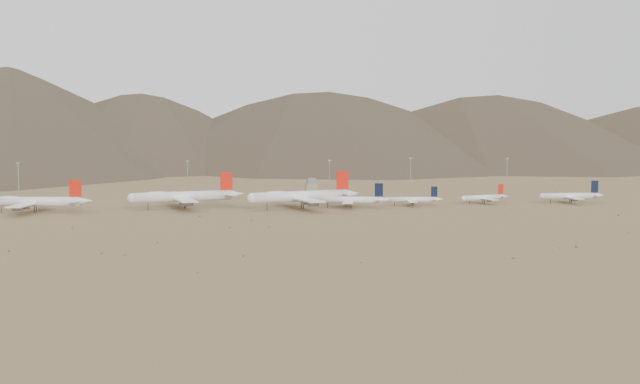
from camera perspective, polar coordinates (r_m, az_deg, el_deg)
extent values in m
plane|color=olive|center=(407.00, -2.36, -1.75)|extent=(3000.00, 3000.00, 0.00)
cylinder|color=white|center=(442.89, -21.96, -0.71)|extent=(53.66, 14.43, 5.53)
cone|color=white|center=(432.31, -18.29, -0.68)|extent=(10.33, 6.52, 4.97)
cube|color=white|center=(443.37, -22.09, -0.82)|extent=(16.67, 49.78, 0.69)
cube|color=white|center=(433.69, -18.83, -0.66)|extent=(7.88, 19.18, 0.33)
cube|color=red|center=(433.44, -18.99, 0.28)|extent=(6.94, 1.66, 9.81)
cylinder|color=black|center=(450.81, -24.15, -1.29)|extent=(0.36, 0.36, 3.74)
cylinder|color=black|center=(444.21, -21.75, -1.29)|extent=(0.45, 0.45, 3.74)
cylinder|color=black|center=(441.66, -21.88, -1.33)|extent=(0.45, 0.45, 3.74)
ellipsoid|color=white|center=(448.24, -23.61, -0.51)|extent=(17.57, 6.96, 3.32)
cylinder|color=slate|center=(452.53, -21.61, -0.87)|extent=(5.69, 3.35, 2.49)
cylinder|color=slate|center=(434.51, -22.58, -1.13)|extent=(5.69, 3.35, 2.49)
cylinder|color=slate|center=(460.68, -21.20, -0.76)|extent=(5.69, 3.35, 2.49)
cylinder|color=slate|center=(426.45, -23.04, -1.25)|extent=(5.69, 3.35, 2.49)
cylinder|color=white|center=(441.97, -10.93, -0.35)|extent=(59.59, 19.56, 6.17)
sphere|color=white|center=(437.10, -14.77, -0.49)|extent=(6.05, 6.05, 6.05)
cone|color=white|center=(449.68, -6.75, -0.15)|extent=(11.73, 7.85, 5.56)
cube|color=white|center=(441.82, -11.08, -0.48)|extent=(21.73, 55.51, 0.77)
cube|color=white|center=(448.41, -7.34, -0.15)|extent=(9.96, 21.49, 0.37)
cube|color=red|center=(447.47, -7.50, 0.86)|extent=(7.69, 2.30, 10.95)
cylinder|color=black|center=(438.86, -13.60, -1.12)|extent=(0.40, 0.40, 4.18)
cylinder|color=black|center=(444.21, -10.81, -1.00)|extent=(0.50, 0.50, 4.18)
cylinder|color=black|center=(441.20, -10.73, -1.03)|extent=(0.50, 0.50, 4.18)
ellipsoid|color=white|center=(439.04, -12.92, -0.20)|extent=(19.67, 8.84, 3.70)
cylinder|color=slate|center=(452.67, -11.35, -0.55)|extent=(6.45, 4.06, 2.78)
cylinder|color=slate|center=(431.28, -10.79, -0.81)|extent=(6.45, 4.06, 2.78)
cylinder|color=slate|center=(462.31, -11.58, -0.44)|extent=(6.45, 4.06, 2.78)
cylinder|color=slate|center=(421.67, -10.52, -0.93)|extent=(6.45, 4.06, 2.78)
cylinder|color=white|center=(432.70, -1.57, -0.34)|extent=(61.50, 23.08, 6.42)
sphere|color=white|center=(421.37, -5.44, -0.50)|extent=(6.29, 6.29, 6.29)
cone|color=white|center=(447.57, 2.52, -0.10)|extent=(12.33, 8.60, 5.77)
cube|color=white|center=(432.30, -1.72, -0.47)|extent=(25.06, 57.48, 0.80)
cube|color=white|center=(445.29, 1.95, -0.11)|extent=(11.27, 22.33, 0.38)
cube|color=red|center=(444.07, 1.81, 0.95)|extent=(7.92, 2.75, 11.38)
cylinder|color=black|center=(425.10, -4.25, -1.17)|extent=(0.41, 0.41, 4.35)
cylinder|color=black|center=(435.18, -1.50, -1.02)|extent=(0.52, 0.52, 4.35)
cylinder|color=black|center=(432.26, -1.33, -1.06)|extent=(0.52, 0.52, 4.35)
ellipsoid|color=white|center=(426.40, -3.56, -0.19)|extent=(20.43, 10.04, 3.85)
cylinder|color=slate|center=(442.88, -2.30, -0.55)|extent=(6.76, 4.47, 2.89)
cylinder|color=slate|center=(422.07, -1.11, -0.82)|extent=(6.76, 4.47, 2.89)
cylinder|color=slate|center=(452.31, -2.80, -0.44)|extent=(6.76, 4.47, 2.89)
cylinder|color=slate|center=(412.77, -0.53, -0.95)|extent=(6.76, 4.47, 2.89)
cylinder|color=white|center=(436.85, 2.40, -0.63)|extent=(38.48, 13.23, 4.19)
sphere|color=white|center=(437.98, -0.13, -0.61)|extent=(4.11, 4.11, 4.11)
cone|color=white|center=(436.57, 5.23, -0.61)|extent=(7.64, 5.31, 3.77)
cube|color=white|center=(436.94, 2.30, -0.71)|extent=(13.85, 33.60, 0.52)
cube|color=white|center=(436.53, 4.83, -0.59)|extent=(6.36, 13.04, 0.25)
cube|color=black|center=(436.00, 4.73, 0.17)|extent=(4.96, 1.56, 8.27)
cylinder|color=black|center=(437.91, 0.63, -1.08)|extent=(0.44, 0.44, 2.87)
cylinder|color=black|center=(438.23, 2.50, -1.08)|extent=(0.55, 0.55, 2.87)
cylinder|color=black|center=(436.14, 2.49, -1.11)|extent=(0.55, 0.55, 2.87)
cylinder|color=slate|center=(446.26, 2.34, -0.73)|extent=(4.20, 2.75, 1.89)
cylinder|color=slate|center=(427.84, 2.25, -0.97)|extent=(4.20, 2.75, 1.89)
cylinder|color=white|center=(452.44, 7.35, -0.60)|extent=(31.01, 7.88, 3.35)
sphere|color=white|center=(450.54, 5.40, -0.61)|extent=(3.28, 3.28, 3.28)
cone|color=white|center=(455.16, 9.50, -0.56)|extent=(5.94, 3.80, 3.01)
cube|color=white|center=(452.40, 7.27, -0.67)|extent=(8.80, 26.88, 0.42)
cube|color=white|center=(454.72, 9.19, -0.56)|extent=(4.23, 10.35, 0.20)
cube|color=black|center=(454.19, 9.13, 0.03)|extent=(4.01, 0.89, 6.61)
cylinder|color=black|center=(451.34, 5.98, -0.96)|extent=(0.35, 0.35, 2.29)
cylinder|color=black|center=(453.63, 7.40, -0.95)|extent=(0.44, 0.44, 2.29)
cylinder|color=black|center=(451.98, 7.43, -0.97)|extent=(0.44, 0.44, 2.29)
cylinder|color=slate|center=(459.78, 7.14, -0.68)|extent=(3.27, 1.95, 1.51)
cylinder|color=slate|center=(445.19, 7.40, -0.87)|extent=(3.27, 1.95, 1.51)
cylinder|color=white|center=(474.19, 12.91, -0.43)|extent=(30.66, 11.54, 3.35)
sphere|color=white|center=(464.92, 11.41, -0.51)|extent=(3.29, 3.29, 3.29)
cone|color=white|center=(484.91, 14.53, -0.32)|extent=(6.17, 4.40, 3.02)
cube|color=white|center=(473.86, 12.85, -0.50)|extent=(11.88, 26.84, 0.42)
cube|color=white|center=(483.35, 14.31, -0.32)|extent=(5.39, 10.44, 0.20)
cube|color=red|center=(482.57, 14.26, 0.23)|extent=(3.95, 1.37, 6.62)
cylinder|color=black|center=(467.94, 11.86, -0.83)|extent=(0.35, 0.35, 2.30)
cylinder|color=black|center=(475.49, 12.91, -0.76)|extent=(0.44, 0.44, 2.30)
cylinder|color=black|center=(474.17, 13.03, -0.78)|extent=(0.44, 0.44, 2.30)
cylinder|color=slate|center=(479.79, 12.31, -0.52)|extent=(3.38, 2.28, 1.51)
cylinder|color=slate|center=(468.12, 13.41, -0.67)|extent=(3.38, 2.28, 1.51)
cylinder|color=white|center=(492.52, 19.34, -0.30)|extent=(37.17, 5.83, 4.02)
sphere|color=white|center=(484.77, 17.37, -0.32)|extent=(3.94, 3.94, 3.94)
cone|color=white|center=(501.83, 21.48, -0.24)|extent=(6.83, 3.94, 3.62)
cube|color=white|center=(492.25, 19.26, -0.37)|extent=(7.47, 31.98, 0.50)
cube|color=white|center=(500.45, 21.18, -0.23)|extent=(3.92, 12.21, 0.24)
cube|color=black|center=(499.66, 21.12, 0.41)|extent=(4.82, 0.60, 7.93)
cylinder|color=black|center=(487.34, 17.96, -0.71)|extent=(0.42, 0.42, 2.75)
cylinder|color=black|center=(494.04, 19.36, -0.68)|extent=(0.53, 0.53, 2.75)
cylinder|color=black|center=(492.24, 19.46, -0.70)|extent=(0.53, 0.53, 2.75)
cylinder|color=slate|center=(500.32, 18.82, -0.39)|extent=(3.79, 1.99, 1.81)
cylinder|color=slate|center=(484.38, 19.71, -0.58)|extent=(3.79, 1.99, 1.81)
cube|color=gray|center=(528.96, -0.69, 0.24)|extent=(8.00, 8.00, 8.00)
cube|color=slate|center=(528.50, -0.69, 0.89)|extent=(6.00, 6.00, 4.00)
cylinder|color=gray|center=(528.85, -22.97, 0.77)|extent=(0.50, 0.50, 25.00)
cube|color=gray|center=(528.16, -23.01, 2.16)|extent=(2.00, 0.60, 0.80)
cylinder|color=gray|center=(524.03, -10.53, 1.05)|extent=(0.50, 0.50, 25.00)
cube|color=gray|center=(523.33, -10.55, 2.45)|extent=(2.00, 0.60, 0.80)
cylinder|color=gray|center=(526.07, 0.77, 1.15)|extent=(0.50, 0.50, 25.00)
cube|color=gray|center=(525.37, 0.77, 2.54)|extent=(2.00, 0.60, 0.80)
cylinder|color=gray|center=(571.59, 7.25, 1.41)|extent=(0.50, 0.50, 25.00)
cube|color=gray|center=(570.95, 7.27, 2.69)|extent=(2.00, 0.60, 0.80)
cylinder|color=gray|center=(580.61, 14.73, 1.34)|extent=(0.50, 0.50, 25.00)
cube|color=gray|center=(579.98, 14.76, 2.60)|extent=(2.00, 0.60, 0.80)
ellipsoid|color=olive|center=(243.31, -9.78, -6.33)|extent=(0.54, 0.54, 0.34)
ellipsoid|color=olive|center=(257.79, 3.33, -5.63)|extent=(0.52, 0.52, 0.37)
ellipsoid|color=olive|center=(351.35, -7.22, -2.80)|extent=(0.82, 0.82, 0.56)
ellipsoid|color=olive|center=(271.83, -6.14, -5.07)|extent=(0.84, 0.84, 0.56)
ellipsoid|color=olive|center=(416.61, 14.63, -1.72)|extent=(0.54, 0.54, 0.37)
ellipsoid|color=olive|center=(282.64, -15.37, -4.84)|extent=(0.91, 0.91, 0.54)
ellipsoid|color=olive|center=(288.57, -17.06, -4.69)|extent=(0.67, 0.67, 0.42)
ellipsoid|color=olive|center=(377.84, -5.48, -2.22)|extent=(0.97, 0.97, 0.80)
ellipsoid|color=olive|center=(360.19, 23.49, -3.00)|extent=(0.69, 0.69, 0.36)
ellipsoid|color=olive|center=(349.89, -4.07, -2.81)|extent=(0.87, 0.87, 0.51)
ellipsoid|color=olive|center=(275.38, 15.20, -5.08)|extent=(0.99, 0.99, 0.63)
ellipsoid|color=olive|center=(308.53, 19.80, -4.12)|extent=(0.99, 0.99, 0.76)
ellipsoid|color=olive|center=(306.37, -23.64, -4.31)|extent=(0.86, 0.86, 0.72)
ellipsoid|color=olive|center=(310.05, -12.85, -3.94)|extent=(0.72, 0.72, 0.41)
ellipsoid|color=olive|center=(399.16, -9.62, -1.89)|extent=(1.07, 1.07, 0.70)
ellipsoid|color=olive|center=(304.08, 18.65, -4.25)|extent=(0.71, 0.71, 0.40)
ellipsoid|color=olive|center=(366.93, -19.23, -2.72)|extent=(0.75, 0.75, 0.49)
ellipsoid|color=olive|center=(430.47, 22.76, -1.71)|extent=(0.94, 0.94, 0.78)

